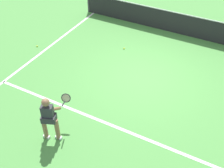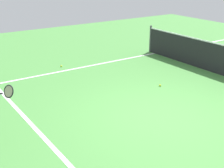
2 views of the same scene
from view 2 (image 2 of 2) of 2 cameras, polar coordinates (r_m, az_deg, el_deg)
ground_plane at (r=7.79m, az=8.46°, el=-5.69°), size 24.05×24.05×0.00m
service_line_marking at (r=6.48m, az=-10.03°, el=-11.64°), size 8.84×0.10×0.01m
sideline_left_marking at (r=11.19m, az=-6.88°, el=2.69°), size 0.10×16.50×0.01m
tennis_ball_near at (r=9.63m, az=8.60°, el=-0.22°), size 0.07×0.07×0.07m
tennis_ball_mid at (r=11.47m, az=-9.06°, el=3.20°), size 0.07×0.07×0.07m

